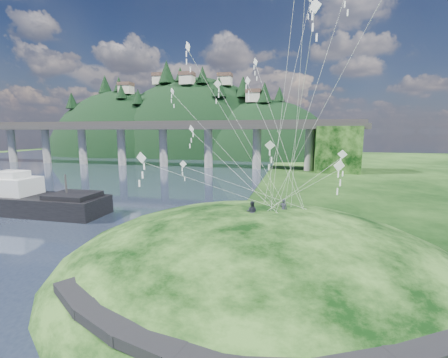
# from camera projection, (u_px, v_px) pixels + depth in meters

# --- Properties ---
(ground) EXTENTS (320.00, 320.00, 0.00)m
(ground) POSITION_uv_depth(u_px,v_px,m) (161.00, 270.00, 25.23)
(ground) COLOR black
(ground) RESTS_ON ground
(grass_hill) EXTENTS (36.00, 32.00, 13.00)m
(grass_hill) POSITION_uv_depth(u_px,v_px,m) (259.00, 286.00, 25.55)
(grass_hill) COLOR black
(grass_hill) RESTS_ON ground
(footpath) EXTENTS (22.29, 5.84, 0.83)m
(footpath) POSITION_uv_depth(u_px,v_px,m) (217.00, 339.00, 13.83)
(footpath) COLOR black
(footpath) RESTS_ON ground
(bridge) EXTENTS (160.00, 11.00, 15.00)m
(bridge) POSITION_uv_depth(u_px,v_px,m) (179.00, 137.00, 97.09)
(bridge) COLOR #2D2B2B
(bridge) RESTS_ON ground
(far_ridge) EXTENTS (153.00, 70.00, 94.50)m
(far_ridge) POSITION_uv_depth(u_px,v_px,m) (187.00, 169.00, 153.77)
(far_ridge) COLOR black
(far_ridge) RESTS_ON ground
(work_barge) EXTENTS (22.33, 6.34, 7.79)m
(work_barge) POSITION_uv_depth(u_px,v_px,m) (28.00, 200.00, 42.64)
(work_barge) COLOR black
(work_barge) RESTS_ON ground
(wooden_dock) EXTENTS (12.65, 4.90, 0.90)m
(wooden_dock) POSITION_uv_depth(u_px,v_px,m) (165.00, 234.00, 32.90)
(wooden_dock) COLOR #322614
(wooden_dock) RESTS_ON ground
(kite_flyers) EXTENTS (3.31, 2.43, 1.89)m
(kite_flyers) POSITION_uv_depth(u_px,v_px,m) (262.00, 200.00, 24.92)
(kite_flyers) COLOR #262733
(kite_flyers) RESTS_ON ground
(kite_swarm) EXTENTS (19.25, 16.94, 21.54)m
(kite_swarm) POSITION_uv_depth(u_px,v_px,m) (264.00, 79.00, 24.33)
(kite_swarm) COLOR white
(kite_swarm) RESTS_ON ground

